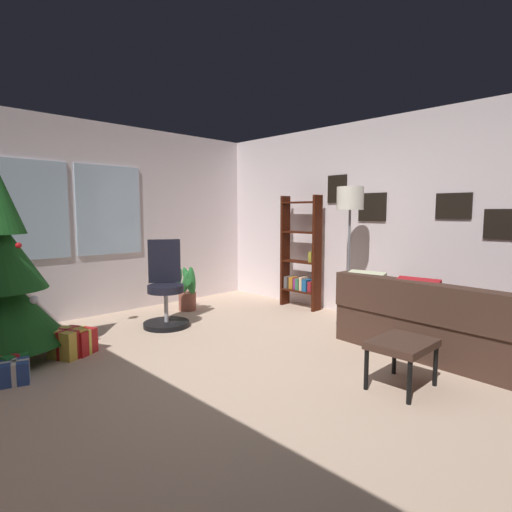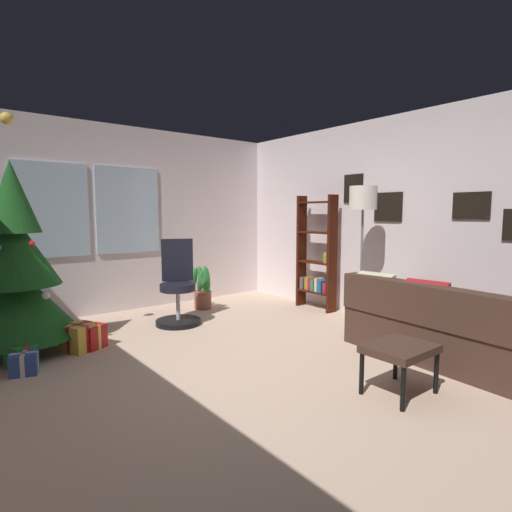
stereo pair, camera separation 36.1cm
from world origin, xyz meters
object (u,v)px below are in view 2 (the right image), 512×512
(gift_box_blue, at_px, (24,363))
(office_chair, at_px, (178,291))
(footstool, at_px, (400,351))
(gift_box_gold, at_px, (78,338))
(potted_plant, at_px, (202,290))
(floor_lamp, at_px, (363,210))
(gift_box_red, at_px, (87,336))
(gift_box_green, at_px, (21,356))
(holiday_tree, at_px, (16,274))
(bookshelf, at_px, (316,259))
(couch, at_px, (465,331))

(gift_box_blue, distance_m, office_chair, 1.97)
(footstool, distance_m, office_chair, 2.92)
(footstool, distance_m, gift_box_gold, 3.09)
(potted_plant, bearing_deg, footstool, -94.44)
(floor_lamp, bearing_deg, potted_plant, 117.32)
(gift_box_red, height_order, office_chair, office_chair)
(gift_box_red, height_order, gift_box_green, gift_box_red)
(holiday_tree, relative_size, gift_box_red, 5.85)
(footstool, bearing_deg, gift_box_red, 120.38)
(gift_box_gold, bearing_deg, bookshelf, -4.20)
(gift_box_gold, bearing_deg, gift_box_red, 27.45)
(couch, xyz_separation_m, floor_lamp, (0.07, 1.29, 1.17))
(footstool, xyz_separation_m, holiday_tree, (-2.12, 2.93, 0.45))
(floor_lamp, height_order, potted_plant, floor_lamp)
(bookshelf, bearing_deg, floor_lamp, -106.07)
(bookshelf, distance_m, floor_lamp, 1.26)
(gift_box_red, xyz_separation_m, gift_box_green, (-0.64, -0.20, -0.02))
(gift_box_red, bearing_deg, couch, -43.10)
(couch, height_order, footstool, couch)
(holiday_tree, bearing_deg, gift_box_gold, -36.43)
(footstool, height_order, bookshelf, bookshelf)
(potted_plant, bearing_deg, holiday_tree, -170.04)
(office_chair, bearing_deg, footstool, -82.80)
(footstool, height_order, gift_box_gold, footstool)
(gift_box_blue, relative_size, floor_lamp, 0.15)
(gift_box_blue, relative_size, bookshelf, 0.16)
(gift_box_gold, bearing_deg, couch, -41.35)
(office_chair, height_order, floor_lamp, floor_lamp)
(gift_box_gold, relative_size, potted_plant, 0.54)
(gift_box_gold, relative_size, bookshelf, 0.22)
(couch, relative_size, office_chair, 1.83)
(holiday_tree, bearing_deg, gift_box_blue, -96.68)
(floor_lamp, bearing_deg, footstool, -133.81)
(gift_box_gold, xyz_separation_m, gift_box_blue, (-0.54, -0.33, -0.04))
(gift_box_gold, height_order, potted_plant, potted_plant)
(couch, xyz_separation_m, bookshelf, (0.36, 2.30, 0.46))
(gift_box_red, xyz_separation_m, floor_lamp, (2.85, -1.30, 1.31))
(gift_box_green, xyz_separation_m, potted_plant, (2.45, 0.90, 0.18))
(holiday_tree, height_order, floor_lamp, holiday_tree)
(gift_box_green, bearing_deg, office_chair, 13.71)
(couch, distance_m, gift_box_gold, 3.84)
(gift_box_green, bearing_deg, gift_box_red, 17.17)
(office_chair, relative_size, bookshelf, 0.65)
(gift_box_red, bearing_deg, floor_lamp, -24.57)
(potted_plant, bearing_deg, office_chair, -144.16)
(couch, xyz_separation_m, gift_box_blue, (-3.42, 2.21, -0.17))
(footstool, xyz_separation_m, gift_box_blue, (-2.20, 2.27, -0.25))
(gift_box_gold, xyz_separation_m, potted_plant, (1.92, 0.76, 0.15))
(gift_box_green, height_order, bookshelf, bookshelf)
(couch, bearing_deg, gift_box_green, 144.90)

